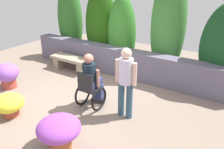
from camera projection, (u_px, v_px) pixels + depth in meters
name	position (u px, v px, depth m)	size (l,w,h in m)	color
ground_plane	(85.00, 99.00, 5.80)	(10.79, 10.79, 0.00)	gray
stone_retaining_wall	(122.00, 62.00, 7.05)	(6.60, 0.42, 0.85)	slate
hedge_backdrop	(140.00, 31.00, 7.00)	(6.53, 0.97, 3.13)	#306927
stone_bench	(71.00, 62.00, 7.45)	(1.35, 0.47, 0.45)	gray
person_in_wheelchair	(91.00, 83.00, 5.27)	(0.53, 0.66, 1.33)	black
person_standing_companion	(126.00, 79.00, 4.78)	(0.49, 0.30, 1.57)	#2F4D63
flower_pot_purple_near	(59.00, 130.00, 4.08)	(0.79, 0.79, 0.61)	#A6532F
flower_pot_terracotta_by_wall	(9.00, 104.00, 5.05)	(0.65, 0.65, 0.51)	#A94132
flower_pot_red_accent	(7.00, 75.00, 6.27)	(0.61, 0.61, 0.71)	#A74033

